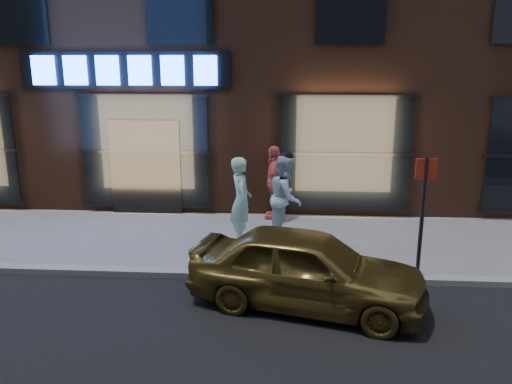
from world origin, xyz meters
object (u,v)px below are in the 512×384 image
man_bowtie (241,201)px  passerby (274,182)px  man_cap (286,197)px  gold_sedan (306,268)px  sign_post (423,208)px

man_bowtie → passerby: man_bowtie is taller
passerby → man_cap: bearing=17.7°
passerby → gold_sedan: bearing=14.2°
man_cap → passerby: bearing=20.0°
gold_sedan → passerby: bearing=22.3°
man_cap → sign_post: size_ratio=0.84×
man_bowtie → passerby: size_ratio=1.03×
man_cap → sign_post: bearing=-123.1°
man_cap → passerby: (-0.31, 1.51, -0.02)m
man_bowtie → gold_sedan: man_bowtie is taller
sign_post → man_bowtie: bearing=152.8°
gold_sedan → sign_post: bearing=-47.8°
man_cap → sign_post: 3.18m
man_bowtie → gold_sedan: bearing=-170.8°
passerby → sign_post: size_ratio=0.82×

